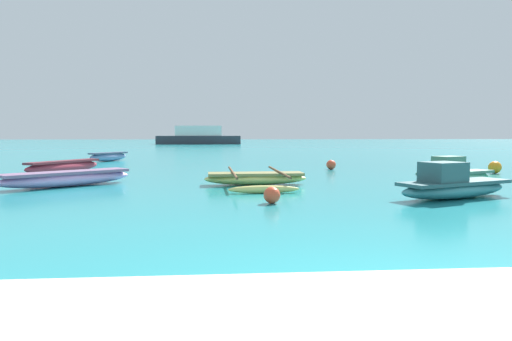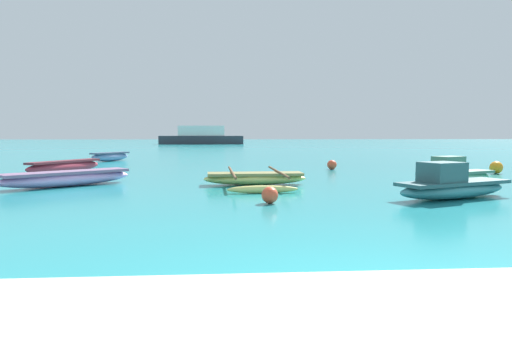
{
  "view_description": "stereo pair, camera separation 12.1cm",
  "coord_description": "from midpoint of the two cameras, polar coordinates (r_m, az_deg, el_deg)",
  "views": [
    {
      "loc": [
        -1.89,
        -3.35,
        1.49
      ],
      "look_at": [
        -0.67,
        11.91,
        0.25
      ],
      "focal_mm": 32.0,
      "sensor_mm": 36.0,
      "label": 1
    },
    {
      "loc": [
        -1.77,
        -3.36,
        1.49
      ],
      "look_at": [
        -0.67,
        11.91,
        0.25
      ],
      "focal_mm": 32.0,
      "sensor_mm": 36.0,
      "label": 2
    }
  ],
  "objects": [
    {
      "name": "ground_plane",
      "position": [
        4.1,
        23.34,
        -17.01
      ],
      "size": [
        240.0,
        240.0,
        0.0
      ],
      "color": "teal"
    },
    {
      "name": "distant_ferry",
      "position": [
        66.12,
        -7.22,
        4.21
      ],
      "size": [
        11.92,
        2.62,
        2.62
      ],
      "color": "#2D333D",
      "rests_on": "ground_plane"
    },
    {
      "name": "mooring_buoy_2",
      "position": [
        19.22,
        27.53,
        0.35
      ],
      "size": [
        0.47,
        0.47,
        0.47
      ],
      "color": "orange",
      "rests_on": "ground_plane"
    },
    {
      "name": "moored_boat_0",
      "position": [
        13.95,
        -22.77,
        -0.87
      ],
      "size": [
        3.38,
        3.05,
        0.43
      ],
      "rotation": [
        0.0,
        0.0,
        0.71
      ],
      "color": "#D99ADA",
      "rests_on": "ground_plane"
    },
    {
      "name": "moored_boat_3",
      "position": [
        13.28,
        -0.31,
        -0.96
      ],
      "size": [
        3.01,
        4.09,
        0.41
      ],
      "rotation": [
        0.0,
        0.0,
        0.03
      ],
      "color": "#DCD16E",
      "rests_on": "ground_plane"
    },
    {
      "name": "mooring_buoy_1",
      "position": [
        19.24,
        9.19,
        0.72
      ],
      "size": [
        0.4,
        0.4,
        0.4
      ],
      "color": "#E54C2D",
      "rests_on": "ground_plane"
    },
    {
      "name": "moored_boat_5",
      "position": [
        11.38,
        23.08,
        -1.74
      ],
      "size": [
        3.24,
        1.95,
        0.85
      ],
      "rotation": [
        0.0,
        0.0,
        0.38
      ],
      "color": "teal",
      "rests_on": "ground_plane"
    },
    {
      "name": "moored_boat_4",
      "position": [
        14.33,
        23.37,
        -0.51
      ],
      "size": [
        2.93,
        1.86,
        0.85
      ],
      "rotation": [
        0.0,
        0.0,
        0.45
      ],
      "color": "#6DBE96",
      "rests_on": "ground_plane"
    },
    {
      "name": "moored_boat_1",
      "position": [
        25.89,
        -18.09,
        1.69
      ],
      "size": [
        1.9,
        2.38,
        0.49
      ],
      "rotation": [
        0.0,
        0.0,
        0.97
      ],
      "color": "#7184B5",
      "rests_on": "ground_plane"
    },
    {
      "name": "moored_boat_2",
      "position": [
        18.63,
        -23.08,
        0.49
      ],
      "size": [
        2.1,
        3.27,
        0.48
      ],
      "rotation": [
        0.0,
        0.0,
        1.08
      ],
      "color": "#A52D3E",
      "rests_on": "ground_plane"
    },
    {
      "name": "mooring_buoy_0",
      "position": [
        9.74,
        1.65,
        -3.09
      ],
      "size": [
        0.36,
        0.36,
        0.36
      ],
      "color": "#E54C2D",
      "rests_on": "ground_plane"
    }
  ]
}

